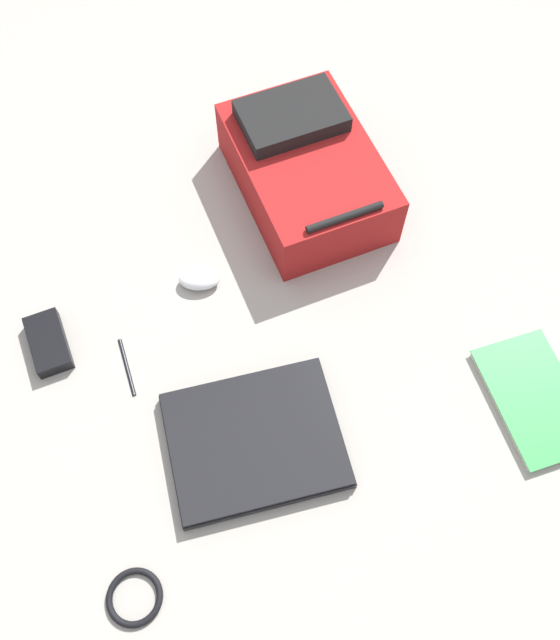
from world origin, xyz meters
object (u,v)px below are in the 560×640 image
at_px(laptop, 255,440).
at_px(book_blue, 535,398).
at_px(backpack, 306,169).
at_px(pen_black, 127,366).
at_px(power_brick, 48,343).
at_px(computer_mouse, 200,279).
at_px(cable_coil, 135,597).

xyz_separation_m(laptop, book_blue, (-0.56, 0.16, -0.01)).
bearing_deg(backpack, laptop, 55.52).
relative_size(backpack, book_blue, 1.50).
height_order(backpack, laptop, backpack).
height_order(laptop, book_blue, laptop).
relative_size(laptop, pen_black, 2.84).
xyz_separation_m(backpack, laptop, (0.36, 0.53, -0.06)).
relative_size(laptop, power_brick, 2.78).
xyz_separation_m(book_blue, computer_mouse, (0.52, -0.55, 0.01)).
height_order(laptop, computer_mouse, computer_mouse).
distance_m(computer_mouse, power_brick, 0.35).
distance_m(backpack, laptop, 0.64).
distance_m(backpack, computer_mouse, 0.36).
distance_m(laptop, power_brick, 0.49).
distance_m(book_blue, computer_mouse, 0.75).
xyz_separation_m(computer_mouse, cable_coil, (0.35, 0.56, -0.01)).
relative_size(backpack, power_brick, 3.17).
relative_size(backpack, cable_coil, 4.23).
bearing_deg(power_brick, book_blue, 148.51).
xyz_separation_m(backpack, pen_black, (0.54, 0.26, -0.07)).
bearing_deg(backpack, book_blue, 106.04).
relative_size(book_blue, power_brick, 2.11).
bearing_deg(power_brick, laptop, 129.73).
bearing_deg(laptop, computer_mouse, -95.35).
bearing_deg(laptop, cable_coil, 29.17).
distance_m(backpack, book_blue, 0.71).
height_order(cable_coil, pen_black, cable_coil).
distance_m(book_blue, cable_coil, 0.87).
bearing_deg(book_blue, pen_black, -29.56).
bearing_deg(laptop, book_blue, 164.33).
bearing_deg(computer_mouse, laptop, 17.18).
relative_size(cable_coil, power_brick, 0.75).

